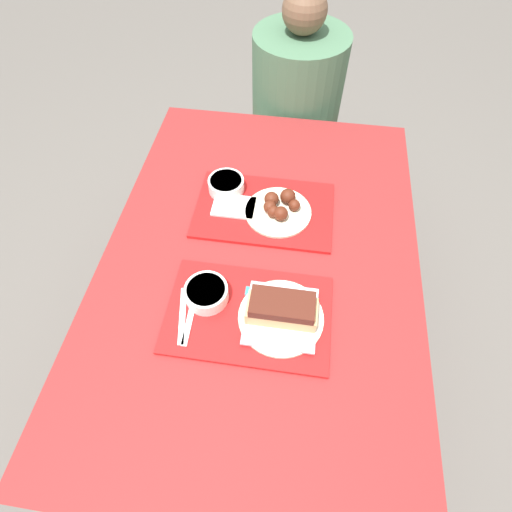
{
  "coord_description": "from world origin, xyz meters",
  "views": [
    {
      "loc": [
        0.09,
        -0.68,
        1.72
      ],
      "look_at": [
        -0.01,
        -0.02,
        0.77
      ],
      "focal_mm": 28.0,
      "sensor_mm": 36.0,
      "label": 1
    }
  ],
  "objects_px": {
    "wings_plate_far": "(279,207)",
    "person_seated_across": "(298,86)",
    "bowl_coleslaw_far": "(226,184)",
    "tray_near": "(248,314)",
    "brisket_sandwich_plate": "(281,312)",
    "tray_far": "(264,210)",
    "bowl_coleslaw_near": "(206,293)"
  },
  "relations": [
    {
      "from": "tray_far",
      "to": "brisket_sandwich_plate",
      "type": "distance_m",
      "value": 0.4
    },
    {
      "from": "bowl_coleslaw_near",
      "to": "bowl_coleslaw_far",
      "type": "xyz_separation_m",
      "value": [
        -0.02,
        0.42,
        0.0
      ]
    },
    {
      "from": "brisket_sandwich_plate",
      "to": "person_seated_across",
      "type": "bearing_deg",
      "value": 92.42
    },
    {
      "from": "bowl_coleslaw_near",
      "to": "tray_near",
      "type": "bearing_deg",
      "value": -14.8
    },
    {
      "from": "brisket_sandwich_plate",
      "to": "bowl_coleslaw_far",
      "type": "relative_size",
      "value": 1.92
    },
    {
      "from": "brisket_sandwich_plate",
      "to": "tray_far",
      "type": "bearing_deg",
      "value": 104.13
    },
    {
      "from": "brisket_sandwich_plate",
      "to": "wings_plate_far",
      "type": "relative_size",
      "value": 1.08
    },
    {
      "from": "person_seated_across",
      "to": "bowl_coleslaw_near",
      "type": "bearing_deg",
      "value": -98.53
    },
    {
      "from": "tray_near",
      "to": "brisket_sandwich_plate",
      "type": "bearing_deg",
      "value": -1.18
    },
    {
      "from": "brisket_sandwich_plate",
      "to": "wings_plate_far",
      "type": "distance_m",
      "value": 0.38
    },
    {
      "from": "person_seated_across",
      "to": "brisket_sandwich_plate",
      "type": "bearing_deg",
      "value": -87.58
    },
    {
      "from": "tray_far",
      "to": "brisket_sandwich_plate",
      "type": "relative_size",
      "value": 1.94
    },
    {
      "from": "tray_far",
      "to": "person_seated_across",
      "type": "bearing_deg",
      "value": 86.12
    },
    {
      "from": "tray_far",
      "to": "wings_plate_far",
      "type": "xyz_separation_m",
      "value": [
        0.05,
        -0.01,
        0.03
      ]
    },
    {
      "from": "tray_near",
      "to": "bowl_coleslaw_far",
      "type": "xyz_separation_m",
      "value": [
        -0.15,
        0.45,
        0.03
      ]
    },
    {
      "from": "brisket_sandwich_plate",
      "to": "bowl_coleslaw_far",
      "type": "bearing_deg",
      "value": 117.39
    },
    {
      "from": "bowl_coleslaw_far",
      "to": "person_seated_across",
      "type": "relative_size",
      "value": 0.18
    },
    {
      "from": "wings_plate_far",
      "to": "person_seated_across",
      "type": "bearing_deg",
      "value": 89.95
    },
    {
      "from": "person_seated_across",
      "to": "wings_plate_far",
      "type": "bearing_deg",
      "value": -90.05
    },
    {
      "from": "bowl_coleslaw_near",
      "to": "brisket_sandwich_plate",
      "type": "xyz_separation_m",
      "value": [
        0.21,
        -0.03,
        0.01
      ]
    },
    {
      "from": "wings_plate_far",
      "to": "person_seated_across",
      "type": "distance_m",
      "value": 0.74
    },
    {
      "from": "wings_plate_far",
      "to": "bowl_coleslaw_near",
      "type": "bearing_deg",
      "value": -115.08
    },
    {
      "from": "bowl_coleslaw_far",
      "to": "wings_plate_far",
      "type": "bearing_deg",
      "value": -21.23
    },
    {
      "from": "bowl_coleslaw_near",
      "to": "brisket_sandwich_plate",
      "type": "relative_size",
      "value": 0.52
    },
    {
      "from": "wings_plate_far",
      "to": "person_seated_across",
      "type": "xyz_separation_m",
      "value": [
        0.0,
        0.74,
        -0.03
      ]
    },
    {
      "from": "bowl_coleslaw_near",
      "to": "person_seated_across",
      "type": "height_order",
      "value": "person_seated_across"
    },
    {
      "from": "tray_near",
      "to": "wings_plate_far",
      "type": "xyz_separation_m",
      "value": [
        0.04,
        0.38,
        0.03
      ]
    },
    {
      "from": "person_seated_across",
      "to": "bowl_coleslaw_far",
      "type": "bearing_deg",
      "value": -105.68
    },
    {
      "from": "bowl_coleslaw_near",
      "to": "person_seated_across",
      "type": "bearing_deg",
      "value": 81.47
    },
    {
      "from": "tray_far",
      "to": "brisket_sandwich_plate",
      "type": "height_order",
      "value": "brisket_sandwich_plate"
    },
    {
      "from": "bowl_coleslaw_near",
      "to": "bowl_coleslaw_far",
      "type": "bearing_deg",
      "value": 93.34
    },
    {
      "from": "person_seated_across",
      "to": "tray_near",
      "type": "bearing_deg",
      "value": -92.12
    }
  ]
}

